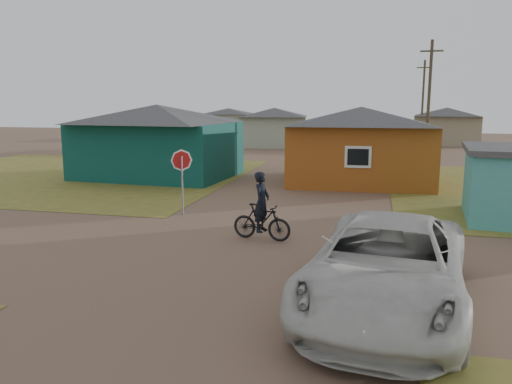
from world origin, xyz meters
TOP-DOWN VIEW (x-y plane):
  - ground at (0.00, 0.00)m, footprint 120.00×120.00m
  - grass_nw at (-14.00, 13.00)m, footprint 20.00×18.00m
  - house_teal at (-8.50, 13.50)m, footprint 8.93×7.08m
  - house_yellow at (2.50, 14.00)m, footprint 7.72×6.76m
  - house_pale_west at (-6.00, 34.00)m, footprint 7.04×6.15m
  - house_beige_east at (10.00, 40.00)m, footprint 6.95×6.05m
  - house_pale_north at (-14.00, 46.00)m, footprint 6.28×5.81m
  - utility_pole_near at (6.50, 22.00)m, footprint 1.40×0.20m
  - utility_pole_far at (7.50, 38.00)m, footprint 1.40×0.20m
  - stop_sign at (-3.60, 4.70)m, footprint 0.78×0.23m
  - cyclist at (-0.02, 2.10)m, footprint 1.90×0.80m
  - vehicle at (3.54, -2.32)m, footprint 3.79×6.80m

SIDE VIEW (x-z plane):
  - ground at x=0.00m, z-range 0.00..0.00m
  - grass_nw at x=-14.00m, z-range 0.00..0.01m
  - cyclist at x=-0.02m, z-range -0.28..1.80m
  - vehicle at x=3.54m, z-range 0.00..1.80m
  - house_pale_north at x=-14.00m, z-range 0.05..3.45m
  - stop_sign at x=-3.60m, z-range 0.58..3.02m
  - house_pale_west at x=-6.00m, z-range 0.06..3.66m
  - house_beige_east at x=10.00m, z-range 0.06..3.66m
  - house_yellow at x=2.50m, z-range 0.05..3.95m
  - house_teal at x=-8.50m, z-range 0.05..4.05m
  - utility_pole_near at x=6.50m, z-range 0.14..8.14m
  - utility_pole_far at x=7.50m, z-range 0.14..8.14m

